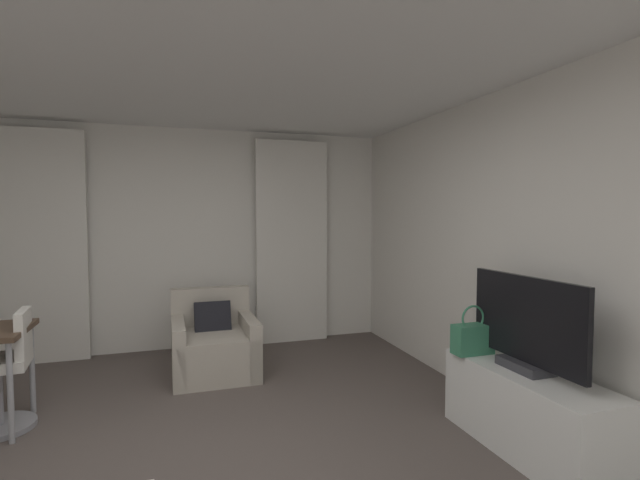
{
  "coord_description": "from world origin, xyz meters",
  "views": [
    {
      "loc": [
        -0.04,
        -2.65,
        1.59
      ],
      "look_at": [
        1.18,
        1.16,
        1.37
      ],
      "focal_mm": 25.82,
      "sensor_mm": 36.0,
      "label": 1
    }
  ],
  "objects_px": {
    "armchair": "(214,346)",
    "handbag_primary": "(473,338)",
    "tv_flatscreen": "(526,326)",
    "tv_console": "(528,411)",
    "desk_chair": "(4,377)"
  },
  "relations": [
    {
      "from": "tv_flatscreen",
      "to": "handbag_primary",
      "type": "height_order",
      "value": "tv_flatscreen"
    },
    {
      "from": "armchair",
      "to": "handbag_primary",
      "type": "bearing_deg",
      "value": -44.84
    },
    {
      "from": "tv_console",
      "to": "desk_chair",
      "type": "bearing_deg",
      "value": 157.16
    },
    {
      "from": "armchair",
      "to": "tv_flatscreen",
      "type": "height_order",
      "value": "tv_flatscreen"
    },
    {
      "from": "tv_flatscreen",
      "to": "tv_console",
      "type": "bearing_deg",
      "value": -90.0
    },
    {
      "from": "armchair",
      "to": "desk_chair",
      "type": "height_order",
      "value": "desk_chair"
    },
    {
      "from": "tv_console",
      "to": "tv_flatscreen",
      "type": "distance_m",
      "value": 0.57
    },
    {
      "from": "tv_console",
      "to": "handbag_primary",
      "type": "height_order",
      "value": "handbag_primary"
    },
    {
      "from": "tv_console",
      "to": "tv_flatscreen",
      "type": "relative_size",
      "value": 1.25
    },
    {
      "from": "handbag_primary",
      "to": "tv_console",
      "type": "bearing_deg",
      "value": -76.25
    },
    {
      "from": "tv_flatscreen",
      "to": "handbag_primary",
      "type": "xyz_separation_m",
      "value": [
        -0.11,
        0.42,
        -0.18
      ]
    },
    {
      "from": "armchair",
      "to": "tv_flatscreen",
      "type": "distance_m",
      "value": 2.92
    },
    {
      "from": "desk_chair",
      "to": "handbag_primary",
      "type": "distance_m",
      "value": 3.49
    },
    {
      "from": "armchair",
      "to": "handbag_primary",
      "type": "distance_m",
      "value": 2.51
    },
    {
      "from": "armchair",
      "to": "tv_console",
      "type": "distance_m",
      "value": 2.89
    }
  ]
}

